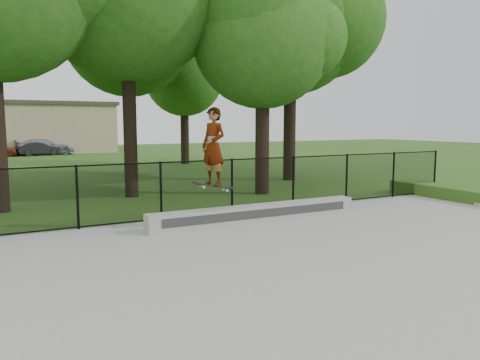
{
  "coord_description": "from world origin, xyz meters",
  "views": [
    {
      "loc": [
        -5.72,
        -5.22,
        2.5
      ],
      "look_at": [
        -0.67,
        4.2,
        1.2
      ],
      "focal_mm": 35.0,
      "sensor_mm": 36.0,
      "label": 1
    }
  ],
  "objects": [
    {
      "name": "car_c",
      "position": [
        -1.83,
        34.95,
        0.64
      ],
      "size": [
        4.2,
        2.22,
        1.27
      ],
      "primitive_type": "imported",
      "rotation": [
        0.0,
        0.0,
        1.68
      ],
      "color": "#9096A3",
      "rests_on": "ground"
    },
    {
      "name": "tree_row",
      "position": [
        -0.5,
        13.37,
        6.48
      ],
      "size": [
        20.37,
        17.86,
        10.21
      ],
      "color": "black",
      "rests_on": "ground"
    },
    {
      "name": "ground",
      "position": [
        0.0,
        0.0,
        0.0
      ],
      "size": [
        100.0,
        100.0,
        0.0
      ],
      "primitive_type": "plane",
      "color": "#315819",
      "rests_on": "ground"
    },
    {
      "name": "distant_building",
      "position": [
        -2.0,
        38.0,
        2.16
      ],
      "size": [
        12.4,
        6.4,
        4.3
      ],
      "color": "tan",
      "rests_on": "ground"
    },
    {
      "name": "chainlink_fence",
      "position": [
        0.0,
        5.9,
        0.81
      ],
      "size": [
        16.06,
        0.06,
        1.5
      ],
      "color": "black",
      "rests_on": "concrete_slab"
    },
    {
      "name": "car_b",
      "position": [
        -2.31,
        34.46,
        0.53
      ],
      "size": [
        3.05,
        1.65,
        1.05
      ],
      "primitive_type": "imported",
      "rotation": [
        0.0,
        0.0,
        1.77
      ],
      "color": "black",
      "rests_on": "ground"
    },
    {
      "name": "skater_airborne",
      "position": [
        -1.11,
        4.68,
        1.94
      ],
      "size": [
        0.83,
        0.78,
        1.99
      ],
      "color": "black",
      "rests_on": "ground"
    },
    {
      "name": "concrete_slab",
      "position": [
        0.0,
        0.0,
        0.03
      ],
      "size": [
        14.0,
        12.0,
        0.06
      ],
      "primitive_type": "cube",
      "color": "#979792",
      "rests_on": "ground"
    },
    {
      "name": "grind_ledge",
      "position": [
        0.11,
        4.7,
        0.27
      ],
      "size": [
        5.73,
        0.4,
        0.42
      ],
      "primitive_type": "cube",
      "color": "#A4A39F",
      "rests_on": "concrete_slab"
    }
  ]
}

